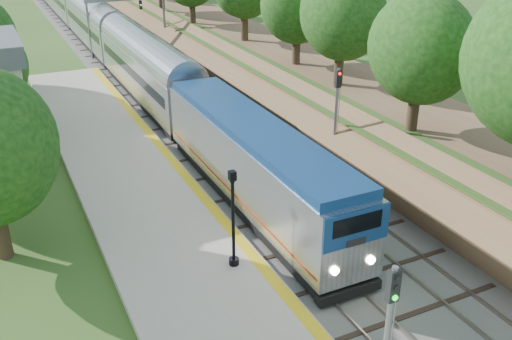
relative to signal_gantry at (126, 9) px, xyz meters
name	(u,v)px	position (x,y,z in m)	size (l,w,h in m)	color
trackbed	(115,46)	(-0.47, 5.01, -4.75)	(9.50, 170.00, 0.28)	#4C4944
platform	(179,253)	(-7.67, -38.99, -4.63)	(6.40, 68.00, 0.38)	#A89D87
yellow_stripe	(236,236)	(-4.82, -38.99, -4.43)	(0.55, 68.00, 0.01)	gold
embankment	(184,23)	(7.88, 5.01, -2.87)	(10.64, 170.00, 11.70)	brown
signal_gantry	(126,9)	(0.00, 0.00, 0.00)	(8.40, 0.38, 6.20)	slate
trees_behind_platform	(16,153)	(-13.64, -34.32, -0.29)	(7.82, 53.32, 7.21)	#332316
train	(79,13)	(-2.47, 14.90, -2.52)	(3.05, 122.42, 4.49)	black
lamppost_far	(233,224)	(-5.86, -41.13, -2.41)	(0.45, 0.45, 4.55)	black
signal_platform	(387,333)	(-5.37, -50.85, -0.87)	(0.34, 0.27, 5.80)	slate
signal_farside	(336,110)	(3.73, -34.19, -0.85)	(0.35, 0.27, 6.30)	slate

